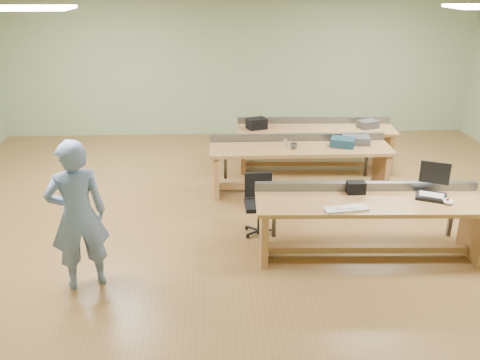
% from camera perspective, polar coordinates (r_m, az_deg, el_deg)
% --- Properties ---
extents(floor, '(10.00, 10.00, 0.00)m').
position_cam_1_polar(floor, '(7.56, 1.30, -3.55)').
color(floor, brown).
rests_on(floor, ground).
extents(wall_back, '(10.00, 0.04, 3.00)m').
position_cam_1_polar(wall_back, '(10.95, -0.18, 12.82)').
color(wall_back, '#8DA27B').
rests_on(wall_back, floor).
extents(wall_front, '(10.00, 0.04, 3.00)m').
position_cam_1_polar(wall_front, '(3.35, 6.53, -10.10)').
color(wall_front, '#8DA27B').
rests_on(wall_front, floor).
extents(fluor_panels, '(6.20, 3.50, 0.03)m').
position_cam_1_polar(fluor_panels, '(6.82, 1.52, 19.56)').
color(fluor_panels, white).
rests_on(fluor_panels, ceiling).
extents(workbench_front, '(2.81, 0.87, 0.86)m').
position_cam_1_polar(workbench_front, '(6.40, 14.34, -3.78)').
color(workbench_front, '#AD8249').
rests_on(workbench_front, floor).
extents(workbench_mid, '(2.86, 0.78, 0.86)m').
position_cam_1_polar(workbench_mid, '(8.15, 6.69, 2.49)').
color(workbench_mid, '#AD8249').
rests_on(workbench_mid, floor).
extents(workbench_back, '(2.80, 0.87, 0.86)m').
position_cam_1_polar(workbench_back, '(9.18, 8.43, 4.65)').
color(workbench_back, '#AD8249').
rests_on(workbench_back, floor).
extents(person, '(0.74, 0.62, 1.73)m').
position_cam_1_polar(person, '(5.75, -17.77, -3.84)').
color(person, '#6883AA').
rests_on(person, floor).
extents(laptop_base, '(0.44, 0.41, 0.04)m').
position_cam_1_polar(laptop_base, '(6.59, 20.68, -1.74)').
color(laptop_base, black).
rests_on(laptop_base, workbench_front).
extents(laptop_screen, '(0.33, 0.17, 0.28)m').
position_cam_1_polar(laptop_screen, '(6.63, 21.04, 0.75)').
color(laptop_screen, black).
rests_on(laptop_screen, laptop_base).
extents(keyboard, '(0.51, 0.23, 0.03)m').
position_cam_1_polar(keyboard, '(5.98, 11.82, -3.21)').
color(keyboard, beige).
rests_on(keyboard, workbench_front).
extents(trackball_mouse, '(0.15, 0.16, 0.06)m').
position_cam_1_polar(trackball_mouse, '(6.50, 22.31, -2.22)').
color(trackball_mouse, white).
rests_on(trackball_mouse, workbench_front).
extents(camera_bag, '(0.22, 0.14, 0.15)m').
position_cam_1_polar(camera_bag, '(6.44, 12.88, -0.83)').
color(camera_bag, black).
rests_on(camera_bag, workbench_front).
extents(task_chair, '(0.45, 0.45, 0.82)m').
position_cam_1_polar(task_chair, '(6.85, 2.15, -3.63)').
color(task_chair, black).
rests_on(task_chair, floor).
extents(parts_bin_teal, '(0.44, 0.39, 0.13)m').
position_cam_1_polar(parts_bin_teal, '(8.19, 11.47, 4.19)').
color(parts_bin_teal, '#153544').
rests_on(parts_bin_teal, workbench_mid).
extents(parts_bin_grey, '(0.46, 0.33, 0.12)m').
position_cam_1_polar(parts_bin_grey, '(8.36, 12.88, 4.42)').
color(parts_bin_grey, '#3E3E41').
rests_on(parts_bin_grey, workbench_mid).
extents(mug, '(0.12, 0.12, 0.09)m').
position_cam_1_polar(mug, '(7.95, 6.06, 3.83)').
color(mug, '#3E3E41').
rests_on(mug, workbench_mid).
extents(drinks_can, '(0.06, 0.06, 0.11)m').
position_cam_1_polar(drinks_can, '(8.06, 5.14, 4.21)').
color(drinks_can, silver).
rests_on(drinks_can, workbench_mid).
extents(storage_box_back, '(0.39, 0.33, 0.19)m').
position_cam_1_polar(storage_box_back, '(8.95, 1.88, 6.36)').
color(storage_box_back, black).
rests_on(storage_box_back, workbench_back).
extents(tray_back, '(0.39, 0.34, 0.13)m').
position_cam_1_polar(tray_back, '(9.28, 14.18, 6.10)').
color(tray_back, '#3E3E41').
rests_on(tray_back, workbench_back).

